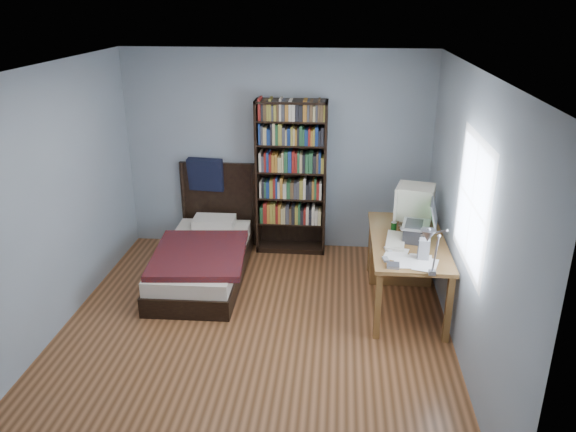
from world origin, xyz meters
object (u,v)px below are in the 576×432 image
object	(u,v)px
desk	(402,250)
bed	(204,254)
soda_can	(394,227)
laptop	(418,229)
desk_lamp	(429,240)
bookshelf	(291,178)
speaker	(424,249)
keyboard	(395,241)
crt_monitor	(414,203)

from	to	relation	value
desk	bed	world-z (taller)	bed
bed	soda_can	bearing A→B (deg)	-6.63
laptop	soda_can	world-z (taller)	laptop
desk_lamp	soda_can	bearing A→B (deg)	96.09
desk_lamp	laptop	bearing A→B (deg)	86.17
laptop	bookshelf	world-z (taller)	bookshelf
speaker	desk_lamp	bearing A→B (deg)	-88.13
keyboard	speaker	bearing A→B (deg)	-49.60
desk	soda_can	size ratio (longest dim) A/B	14.39
crt_monitor	desk_lamp	distance (m)	1.59
laptop	bed	bearing A→B (deg)	169.29
speaker	bookshelf	xyz separation A→B (m)	(-1.41, 1.68, 0.14)
speaker	crt_monitor	bearing A→B (deg)	99.47
desk	speaker	size ratio (longest dim) A/B	7.62
bookshelf	bed	size ratio (longest dim) A/B	0.95
desk_lamp	keyboard	xyz separation A→B (m)	(-0.15, 1.06, -0.48)
bookshelf	desk	bearing A→B (deg)	-31.58
soda_can	bookshelf	distance (m)	1.58
laptop	speaker	bearing A→B (deg)	-88.81
bookshelf	laptop	bearing A→B (deg)	-41.51
keyboard	soda_can	xyz separation A→B (m)	(0.00, 0.28, 0.04)
keyboard	bookshelf	distance (m)	1.78
soda_can	bookshelf	xyz separation A→B (m)	(-1.18, 1.04, 0.18)
laptop	bookshelf	distance (m)	1.87
speaker	soda_can	distance (m)	0.68
keyboard	bookshelf	bearing A→B (deg)	139.57
keyboard	speaker	size ratio (longest dim) A/B	2.32
speaker	bed	world-z (taller)	bed
speaker	keyboard	bearing A→B (deg)	131.43
bed	keyboard	bearing A→B (deg)	-13.88
desk_lamp	bookshelf	xyz separation A→B (m)	(-1.32, 2.38, -0.27)
crt_monitor	bookshelf	bearing A→B (deg)	149.89
laptop	keyboard	bearing A→B (deg)	-159.88
desk	laptop	bearing A→B (deg)	-78.86
laptop	desk_lamp	bearing A→B (deg)	-93.83
bed	crt_monitor	bearing A→B (deg)	-0.40
laptop	soda_can	distance (m)	0.30
desk_lamp	soda_can	world-z (taller)	desk_lamp
keyboard	soda_can	bearing A→B (deg)	97.25
laptop	bookshelf	xyz separation A→B (m)	(-1.40, 1.24, 0.12)
crt_monitor	bookshelf	size ratio (longest dim) A/B	0.24
desk	crt_monitor	distance (m)	0.58
bookshelf	crt_monitor	bearing A→B (deg)	-30.11
crt_monitor	bed	xyz separation A→B (m)	(-2.34, 0.02, -0.72)
keyboard	bed	bearing A→B (deg)	173.95
laptop	bookshelf	bearing A→B (deg)	138.49
bed	laptop	bearing A→B (deg)	-10.71
desk_lamp	speaker	size ratio (longest dim) A/B	3.11
desk_lamp	soda_can	xyz separation A→B (m)	(-0.14, 1.34, -0.45)
speaker	bed	size ratio (longest dim) A/B	0.10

